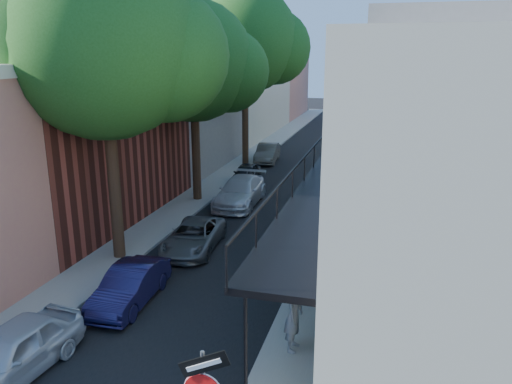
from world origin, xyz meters
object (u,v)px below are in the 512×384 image
Objects in this scene: oak_near at (118,45)px; parked_car_b at (130,286)px; parked_car_c at (194,236)px; parked_car_f at (267,153)px; pedestrian at (294,316)px; parked_car_e at (246,174)px; parked_car_a at (11,353)px; oak_far at (252,42)px; parked_car_d at (240,192)px; oak_mid at (202,64)px.

oak_near is 3.12× the size of parked_car_b.
parked_car_f is (-1.16, 16.77, 0.09)m from parked_car_c.
pedestrian is at bearing -79.16° from parked_car_f.
parked_car_e reaches higher than parked_car_c.
parked_car_a is at bearing -94.81° from parked_car_f.
oak_near is at bearing -90.04° from oak_far.
parked_car_d is (1.97, 7.68, -7.18)m from oak_near.
oak_near is at bearing -150.55° from parked_car_c.
oak_near reaches higher than oak_mid.
pedestrian is (6.36, -22.70, 0.44)m from parked_car_f.
parked_car_a is (0.81, -7.40, -7.21)m from oak_near.
parked_car_f reaches higher than parked_car_e.
parked_car_c is at bearing -82.89° from oak_far.
parked_car_f reaches higher than parked_car_c.
parked_car_b is (1.78, -11.28, -6.45)m from oak_mid.
parked_car_f is at bearing 95.01° from parked_car_a.
pedestrian is (6.18, -16.64, 0.52)m from parked_car_e.
parked_car_c is 10.75m from parked_car_e.
parked_car_a is 8.81m from parked_car_c.
pedestrian reaches higher than parked_car_b.
parked_car_b is at bearing -92.35° from parked_car_d.
oak_near is 1.12× the size of oak_mid.
oak_far reaches higher than parked_car_d.
oak_mid is 16.66m from parked_car_a.
parked_car_b is 0.76× the size of parked_car_d.
parked_car_e is 1.72× the size of pedestrian.
oak_far is at bearing 96.87° from parked_car_a.
parked_car_c is 0.84× the size of parked_car_d.
parked_car_f is (-0.18, 6.06, 0.08)m from parked_car_e.
parked_car_a reaches higher than parked_car_f.
parked_car_a is 19.45m from parked_car_e.
oak_mid reaches higher than parked_car_d.
parked_car_a reaches higher than parked_car_e.
parked_car_a is at bearing -95.48° from parked_car_d.
parked_car_e is at bearing 101.52° from parked_car_d.
parked_car_d is at bearing -88.46° from parked_car_f.
parked_car_c is at bearing 84.68° from parked_car_b.
oak_near is 2.90× the size of parked_car_f.
oak_far is 3.02× the size of parked_car_f.
oak_far is (0.01, 17.01, 0.38)m from oak_near.
pedestrian reaches higher than parked_car_f.
oak_near is 19.51m from parked_car_f.
parked_car_f is at bearing 95.27° from parked_car_d.
oak_near is 8.18m from parked_car_b.
parked_car_e is at bearing 90.39° from parked_car_b.
parked_car_d reaches higher than parked_car_f.
parked_car_b reaches higher than parked_car_c.
parked_car_c is 1.22× the size of parked_car_e.
oak_near is at bearing -89.63° from oak_mid.
parked_car_b is 15.37m from parked_car_e.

